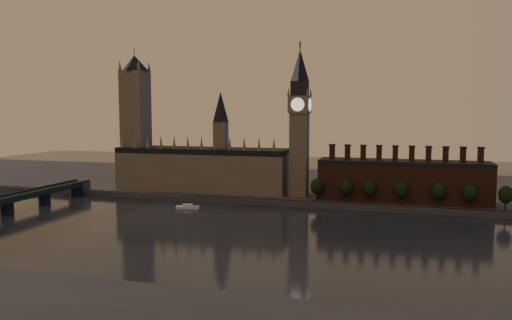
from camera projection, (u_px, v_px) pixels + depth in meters
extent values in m
plane|color=black|center=(237.00, 239.00, 249.36)|extent=(900.00, 900.00, 0.00)
cube|color=#444448|center=(278.00, 203.00, 335.26)|extent=(900.00, 4.00, 4.00)
cube|color=#444448|center=(303.00, 184.00, 421.35)|extent=(900.00, 180.00, 4.00)
cube|color=#776C55|center=(202.00, 172.00, 375.40)|extent=(130.00, 30.00, 28.00)
cube|color=black|center=(202.00, 151.00, 373.81)|extent=(130.00, 30.00, 4.00)
cube|color=#776C55|center=(221.00, 138.00, 368.71)|extent=(9.00, 9.00, 24.00)
cone|color=black|center=(221.00, 106.00, 366.43)|extent=(12.00, 12.00, 22.00)
cone|color=#776C55|center=(122.00, 141.00, 375.89)|extent=(2.60, 2.60, 10.00)
cone|color=#776C55|center=(135.00, 141.00, 372.95)|extent=(2.60, 2.60, 10.00)
cone|color=#776C55|center=(148.00, 142.00, 370.01)|extent=(2.60, 2.60, 10.00)
cone|color=#776C55|center=(161.00, 142.00, 367.07)|extent=(2.60, 2.60, 10.00)
cone|color=#776C55|center=(174.00, 142.00, 364.13)|extent=(2.60, 2.60, 10.00)
cone|color=#776C55|center=(188.00, 142.00, 361.19)|extent=(2.60, 2.60, 10.00)
cone|color=#776C55|center=(202.00, 143.00, 358.25)|extent=(2.60, 2.60, 10.00)
cone|color=#776C55|center=(216.00, 143.00, 355.31)|extent=(2.60, 2.60, 10.00)
cone|color=#776C55|center=(230.00, 143.00, 352.37)|extent=(2.60, 2.60, 10.00)
cone|color=#776C55|center=(244.00, 143.00, 349.43)|extent=(2.60, 2.60, 10.00)
cone|color=#776C55|center=(259.00, 144.00, 346.49)|extent=(2.60, 2.60, 10.00)
cone|color=#776C55|center=(274.00, 144.00, 343.55)|extent=(2.60, 2.60, 10.00)
cube|color=#776C55|center=(136.00, 130.00, 387.40)|extent=(18.00, 18.00, 90.00)
cone|color=black|center=(134.00, 63.00, 382.34)|extent=(24.00, 24.00, 12.00)
cylinder|color=#232326|center=(134.00, 55.00, 381.74)|extent=(0.50, 0.50, 12.00)
cone|color=#776C55|center=(120.00, 65.00, 377.07)|extent=(3.00, 3.00, 8.00)
cone|color=#776C55|center=(139.00, 65.00, 372.69)|extent=(3.00, 3.00, 8.00)
cone|color=#776C55|center=(131.00, 67.00, 392.38)|extent=(3.00, 3.00, 8.00)
cone|color=#776C55|center=(149.00, 67.00, 387.99)|extent=(3.00, 3.00, 8.00)
cube|color=#776C55|center=(299.00, 155.00, 348.57)|extent=(12.00, 12.00, 58.00)
cube|color=#776C55|center=(300.00, 105.00, 345.10)|extent=(14.00, 14.00, 12.00)
cube|color=#232326|center=(300.00, 89.00, 344.01)|extent=(11.00, 11.00, 10.00)
cone|color=black|center=(300.00, 65.00, 342.42)|extent=(13.00, 13.00, 22.00)
cylinder|color=#232326|center=(300.00, 45.00, 341.08)|extent=(1.00, 1.00, 5.00)
cylinder|color=beige|center=(298.00, 105.00, 338.21)|extent=(9.00, 0.50, 9.00)
cylinder|color=beige|center=(302.00, 105.00, 351.99)|extent=(9.00, 0.50, 9.00)
cylinder|color=beige|center=(289.00, 105.00, 347.07)|extent=(0.50, 9.00, 9.00)
cylinder|color=beige|center=(310.00, 105.00, 343.13)|extent=(0.50, 9.00, 9.00)
cone|color=#776C55|center=(289.00, 91.00, 339.77)|extent=(2.00, 2.00, 6.00)
cone|color=#776C55|center=(307.00, 91.00, 336.21)|extent=(2.00, 2.00, 6.00)
cone|color=#776C55|center=(292.00, 92.00, 352.21)|extent=(2.00, 2.00, 6.00)
cone|color=#776C55|center=(311.00, 92.00, 348.64)|extent=(2.00, 2.00, 6.00)
cube|color=#532F20|center=(403.00, 183.00, 331.07)|extent=(110.00, 25.00, 24.00)
cube|color=black|center=(403.00, 163.00, 329.73)|extent=(110.00, 25.00, 3.00)
cube|color=#532F20|center=(332.00, 152.00, 342.02)|extent=(3.50, 3.50, 9.00)
cube|color=#232326|center=(332.00, 145.00, 341.52)|extent=(4.20, 4.20, 1.00)
cube|color=#532F20|center=(348.00, 152.00, 339.16)|extent=(3.50, 3.50, 9.00)
cube|color=#232326|center=(348.00, 145.00, 338.66)|extent=(4.20, 4.20, 1.00)
cube|color=#532F20|center=(363.00, 153.00, 336.30)|extent=(3.50, 3.50, 9.00)
cube|color=#232326|center=(363.00, 145.00, 335.80)|extent=(4.20, 4.20, 1.00)
cube|color=#532F20|center=(379.00, 153.00, 333.43)|extent=(3.50, 3.50, 9.00)
cube|color=#232326|center=(379.00, 146.00, 332.94)|extent=(4.20, 4.20, 1.00)
cube|color=#532F20|center=(395.00, 154.00, 330.57)|extent=(3.50, 3.50, 9.00)
cube|color=#232326|center=(395.00, 146.00, 330.07)|extent=(4.20, 4.20, 1.00)
cube|color=#532F20|center=(412.00, 154.00, 327.71)|extent=(3.50, 3.50, 9.00)
cube|color=#232326|center=(412.00, 146.00, 327.21)|extent=(4.20, 4.20, 1.00)
cube|color=#532F20|center=(429.00, 154.00, 324.85)|extent=(3.50, 3.50, 9.00)
cube|color=#232326|center=(429.00, 147.00, 324.35)|extent=(4.20, 4.20, 1.00)
cube|color=#532F20|center=(446.00, 155.00, 321.98)|extent=(3.50, 3.50, 9.00)
cube|color=#232326|center=(446.00, 147.00, 321.49)|extent=(4.20, 4.20, 1.00)
cube|color=#532F20|center=(463.00, 155.00, 319.12)|extent=(3.50, 3.50, 9.00)
cube|color=#232326|center=(463.00, 147.00, 318.62)|extent=(4.20, 4.20, 1.00)
cube|color=#532F20|center=(481.00, 156.00, 316.26)|extent=(3.50, 3.50, 9.00)
cube|color=#232326|center=(481.00, 148.00, 315.76)|extent=(4.20, 4.20, 1.00)
cylinder|color=black|center=(317.00, 196.00, 333.00)|extent=(0.80, 0.80, 6.00)
ellipsoid|color=black|center=(317.00, 186.00, 332.36)|extent=(8.60, 8.60, 10.75)
cylinder|color=black|center=(346.00, 197.00, 327.75)|extent=(0.80, 0.80, 6.00)
ellipsoid|color=black|center=(346.00, 188.00, 327.11)|extent=(8.60, 8.60, 10.75)
cylinder|color=black|center=(369.00, 199.00, 323.67)|extent=(0.80, 0.80, 6.00)
ellipsoid|color=black|center=(370.00, 189.00, 323.02)|extent=(8.60, 8.60, 10.75)
cylinder|color=black|center=(401.00, 200.00, 317.87)|extent=(0.80, 0.80, 6.00)
ellipsoid|color=black|center=(401.00, 190.00, 317.23)|extent=(8.60, 8.60, 10.75)
cylinder|color=black|center=(438.00, 202.00, 311.83)|extent=(0.80, 0.80, 6.00)
ellipsoid|color=black|center=(439.00, 192.00, 311.19)|extent=(8.60, 8.60, 10.75)
cylinder|color=black|center=(469.00, 203.00, 306.49)|extent=(0.80, 0.80, 6.00)
ellipsoid|color=black|center=(469.00, 193.00, 305.85)|extent=(8.60, 8.60, 10.75)
cylinder|color=black|center=(505.00, 205.00, 299.95)|extent=(0.80, 0.80, 6.00)
ellipsoid|color=black|center=(506.00, 195.00, 299.30)|extent=(8.60, 8.60, 10.75)
cube|color=#444448|center=(79.00, 186.00, 377.24)|extent=(14.00, 8.00, 6.00)
cylinder|color=#232326|center=(7.00, 208.00, 307.72)|extent=(8.00, 8.00, 7.75)
cylinder|color=#232326|center=(44.00, 199.00, 340.25)|extent=(8.00, 8.00, 7.75)
cylinder|color=#232326|center=(75.00, 191.00, 372.77)|extent=(8.00, 8.00, 7.75)
cube|color=silver|center=(188.00, 207.00, 325.75)|extent=(15.69, 7.44, 1.73)
cube|color=silver|center=(188.00, 205.00, 325.60)|extent=(7.02, 4.54, 1.30)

